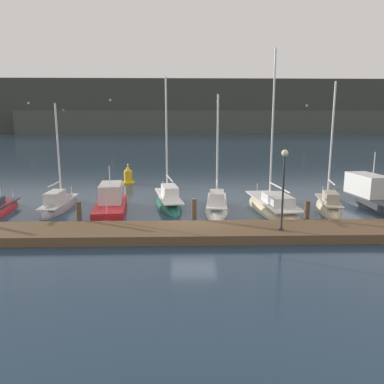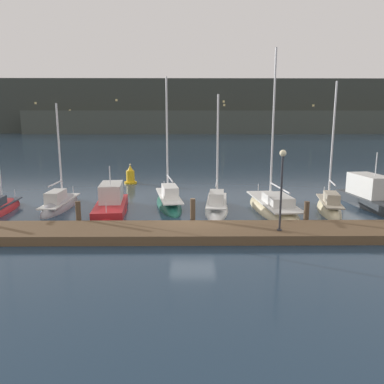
{
  "view_description": "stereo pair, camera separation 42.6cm",
  "coord_description": "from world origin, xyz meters",
  "px_view_note": "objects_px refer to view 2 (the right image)",
  "views": [
    {
      "loc": [
        -0.66,
        -19.63,
        5.77
      ],
      "look_at": [
        0.0,
        3.61,
        1.2
      ],
      "focal_mm": 35.0,
      "sensor_mm": 36.0,
      "label": 1
    },
    {
      "loc": [
        -0.23,
        -19.64,
        5.77
      ],
      "look_at": [
        0.0,
        3.61,
        1.2
      ],
      "focal_mm": 35.0,
      "sensor_mm": 36.0,
      "label": 2
    }
  ],
  "objects_px": {
    "sailboat_berth_5": "(217,208)",
    "sailboat_berth_6": "(273,209)",
    "sailboat_berth_2": "(60,206)",
    "sailboat_berth_4": "(169,203)",
    "motorboat_berth_3": "(111,207)",
    "sailboat_berth_1": "(0,210)",
    "motorboat_berth_8": "(373,201)",
    "dock_lamppost": "(282,177)",
    "channel_buoy": "(130,176)",
    "sailboat_berth_7": "(329,210)"
  },
  "relations": [
    {
      "from": "sailboat_berth_6",
      "to": "dock_lamppost",
      "type": "bearing_deg",
      "value": -99.72
    },
    {
      "from": "sailboat_berth_1",
      "to": "motorboat_berth_8",
      "type": "relative_size",
      "value": 1.21
    },
    {
      "from": "sailboat_berth_5",
      "to": "dock_lamppost",
      "type": "height_order",
      "value": "sailboat_berth_5"
    },
    {
      "from": "sailboat_berth_4",
      "to": "dock_lamppost",
      "type": "xyz_separation_m",
      "value": [
        5.72,
        -7.16,
        2.88
      ]
    },
    {
      "from": "sailboat_berth_5",
      "to": "sailboat_berth_6",
      "type": "relative_size",
      "value": 0.73
    },
    {
      "from": "sailboat_berth_2",
      "to": "sailboat_berth_5",
      "type": "xyz_separation_m",
      "value": [
        10.21,
        -0.92,
        0.06
      ]
    },
    {
      "from": "sailboat_berth_2",
      "to": "motorboat_berth_3",
      "type": "height_order",
      "value": "sailboat_berth_2"
    },
    {
      "from": "sailboat_berth_6",
      "to": "dock_lamppost",
      "type": "distance_m",
      "value": 6.55
    },
    {
      "from": "dock_lamppost",
      "to": "sailboat_berth_4",
      "type": "bearing_deg",
      "value": 128.63
    },
    {
      "from": "sailboat_berth_4",
      "to": "dock_lamppost",
      "type": "relative_size",
      "value": 2.31
    },
    {
      "from": "sailboat_berth_2",
      "to": "motorboat_berth_8",
      "type": "distance_m",
      "value": 20.74
    },
    {
      "from": "sailboat_berth_2",
      "to": "sailboat_berth_7",
      "type": "height_order",
      "value": "sailboat_berth_7"
    },
    {
      "from": "sailboat_berth_2",
      "to": "sailboat_berth_4",
      "type": "distance_m",
      "value": 7.12
    },
    {
      "from": "sailboat_berth_7",
      "to": "motorboat_berth_8",
      "type": "distance_m",
      "value": 3.73
    },
    {
      "from": "motorboat_berth_3",
      "to": "sailboat_berth_6",
      "type": "relative_size",
      "value": 0.58
    },
    {
      "from": "sailboat_berth_7",
      "to": "sailboat_berth_2",
      "type": "bearing_deg",
      "value": 176.3
    },
    {
      "from": "sailboat_berth_2",
      "to": "sailboat_berth_4",
      "type": "xyz_separation_m",
      "value": [
        7.1,
        0.55,
        0.08
      ]
    },
    {
      "from": "dock_lamppost",
      "to": "channel_buoy",
      "type": "bearing_deg",
      "value": 120.93
    },
    {
      "from": "sailboat_berth_5",
      "to": "motorboat_berth_8",
      "type": "xyz_separation_m",
      "value": [
        10.53,
        1.22,
        0.21
      ]
    },
    {
      "from": "motorboat_berth_3",
      "to": "dock_lamppost",
      "type": "xyz_separation_m",
      "value": [
        9.31,
        -5.73,
        2.8
      ]
    },
    {
      "from": "sailboat_berth_1",
      "to": "sailboat_berth_5",
      "type": "bearing_deg",
      "value": 0.52
    },
    {
      "from": "sailboat_berth_1",
      "to": "sailboat_berth_6",
      "type": "height_order",
      "value": "sailboat_berth_6"
    },
    {
      "from": "sailboat_berth_6",
      "to": "sailboat_berth_7",
      "type": "xyz_separation_m",
      "value": [
        3.49,
        -0.27,
        0.02
      ]
    },
    {
      "from": "sailboat_berth_6",
      "to": "motorboat_berth_3",
      "type": "bearing_deg",
      "value": -179.83
    },
    {
      "from": "sailboat_berth_2",
      "to": "sailboat_berth_6",
      "type": "xyz_separation_m",
      "value": [
        13.81,
        -0.85,
        -0.0
      ]
    },
    {
      "from": "sailboat_berth_1",
      "to": "sailboat_berth_7",
      "type": "bearing_deg",
      "value": -0.22
    },
    {
      "from": "sailboat_berth_1",
      "to": "sailboat_berth_7",
      "type": "relative_size",
      "value": 1.01
    },
    {
      "from": "sailboat_berth_1",
      "to": "sailboat_berth_4",
      "type": "relative_size",
      "value": 0.99
    },
    {
      "from": "sailboat_berth_1",
      "to": "channel_buoy",
      "type": "height_order",
      "value": "sailboat_berth_1"
    },
    {
      "from": "sailboat_berth_4",
      "to": "sailboat_berth_7",
      "type": "distance_m",
      "value": 10.33
    },
    {
      "from": "motorboat_berth_3",
      "to": "sailboat_berth_6",
      "type": "height_order",
      "value": "sailboat_berth_6"
    },
    {
      "from": "sailboat_berth_2",
      "to": "dock_lamppost",
      "type": "distance_m",
      "value": 14.73
    },
    {
      "from": "sailboat_berth_6",
      "to": "channel_buoy",
      "type": "relative_size",
      "value": 5.97
    },
    {
      "from": "sailboat_berth_5",
      "to": "sailboat_berth_6",
      "type": "distance_m",
      "value": 3.6
    },
    {
      "from": "sailboat_berth_1",
      "to": "channel_buoy",
      "type": "bearing_deg",
      "value": 57.8
    },
    {
      "from": "sailboat_berth_6",
      "to": "motorboat_berth_8",
      "type": "relative_size",
      "value": 1.45
    },
    {
      "from": "sailboat_berth_4",
      "to": "channel_buoy",
      "type": "bearing_deg",
      "value": 113.69
    },
    {
      "from": "sailboat_berth_4",
      "to": "sailboat_berth_5",
      "type": "distance_m",
      "value": 3.44
    },
    {
      "from": "sailboat_berth_4",
      "to": "sailboat_berth_7",
      "type": "xyz_separation_m",
      "value": [
        10.2,
        -1.67,
        -0.06
      ]
    },
    {
      "from": "sailboat_berth_1",
      "to": "channel_buoy",
      "type": "distance_m",
      "value": 12.46
    },
    {
      "from": "sailboat_berth_5",
      "to": "sailboat_berth_6",
      "type": "xyz_separation_m",
      "value": [
        3.6,
        0.06,
        -0.06
      ]
    },
    {
      "from": "sailboat_berth_1",
      "to": "sailboat_berth_7",
      "type": "distance_m",
      "value": 20.75
    },
    {
      "from": "channel_buoy",
      "to": "dock_lamppost",
      "type": "height_order",
      "value": "dock_lamppost"
    },
    {
      "from": "sailboat_berth_2",
      "to": "motorboat_berth_3",
      "type": "bearing_deg",
      "value": -14.08
    },
    {
      "from": "sailboat_berth_4",
      "to": "sailboat_berth_7",
      "type": "relative_size",
      "value": 1.02
    },
    {
      "from": "sailboat_berth_4",
      "to": "motorboat_berth_8",
      "type": "bearing_deg",
      "value": -1.05
    },
    {
      "from": "sailboat_berth_1",
      "to": "sailboat_berth_4",
      "type": "height_order",
      "value": "sailboat_berth_4"
    },
    {
      "from": "sailboat_berth_6",
      "to": "motorboat_berth_8",
      "type": "bearing_deg",
      "value": 9.45
    },
    {
      "from": "sailboat_berth_1",
      "to": "motorboat_berth_3",
      "type": "xyz_separation_m",
      "value": [
        6.97,
        0.16,
        0.15
      ]
    },
    {
      "from": "motorboat_berth_8",
      "to": "channel_buoy",
      "type": "bearing_deg",
      "value": 152.37
    }
  ]
}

